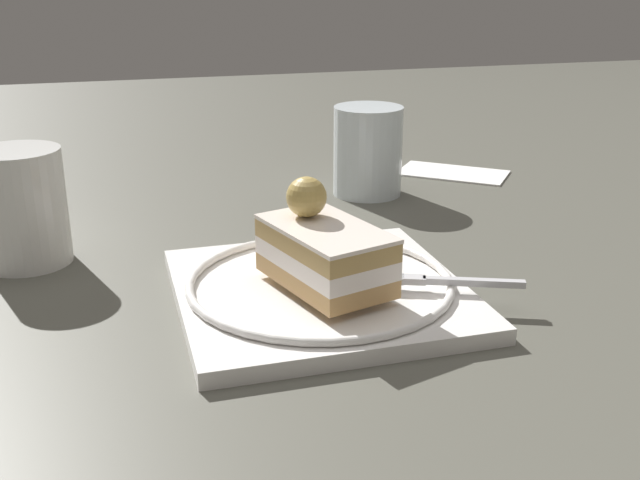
{
  "coord_description": "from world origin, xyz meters",
  "views": [
    {
      "loc": [
        0.13,
        0.5,
        0.24
      ],
      "look_at": [
        -0.01,
        -0.01,
        0.05
      ],
      "focal_mm": 43.04,
      "sensor_mm": 36.0,
      "label": 1
    }
  ],
  "objects_px": {
    "drink_glass_near": "(368,154)",
    "folded_napkin": "(453,172)",
    "whipped_cream_dollop": "(294,228)",
    "drink_glass_far": "(22,213)",
    "cake_slice": "(323,249)",
    "dessert_plate": "(320,289)",
    "fork": "(439,281)"
  },
  "relations": [
    {
      "from": "drink_glass_near",
      "to": "folded_napkin",
      "type": "xyz_separation_m",
      "value": [
        -0.13,
        -0.05,
        -0.04
      ]
    },
    {
      "from": "whipped_cream_dollop",
      "to": "drink_glass_near",
      "type": "bearing_deg",
      "value": -124.97
    },
    {
      "from": "drink_glass_far",
      "to": "folded_napkin",
      "type": "height_order",
      "value": "drink_glass_far"
    },
    {
      "from": "drink_glass_near",
      "to": "whipped_cream_dollop",
      "type": "bearing_deg",
      "value": 55.03
    },
    {
      "from": "drink_glass_far",
      "to": "whipped_cream_dollop",
      "type": "bearing_deg",
      "value": 163.04
    },
    {
      "from": "cake_slice",
      "to": "drink_glass_far",
      "type": "xyz_separation_m",
      "value": [
        0.22,
        -0.15,
        0.0
      ]
    },
    {
      "from": "dessert_plate",
      "to": "folded_napkin",
      "type": "height_order",
      "value": "dessert_plate"
    },
    {
      "from": "drink_glass_near",
      "to": "drink_glass_far",
      "type": "bearing_deg",
      "value": 18.47
    },
    {
      "from": "whipped_cream_dollop",
      "to": "drink_glass_near",
      "type": "xyz_separation_m",
      "value": [
        -0.13,
        -0.18,
        0.01
      ]
    },
    {
      "from": "dessert_plate",
      "to": "drink_glass_far",
      "type": "height_order",
      "value": "drink_glass_far"
    },
    {
      "from": "dessert_plate",
      "to": "cake_slice",
      "type": "bearing_deg",
      "value": 94.16
    },
    {
      "from": "folded_napkin",
      "to": "cake_slice",
      "type": "bearing_deg",
      "value": 51.38
    },
    {
      "from": "dessert_plate",
      "to": "whipped_cream_dollop",
      "type": "relative_size",
      "value": 6.38
    },
    {
      "from": "dessert_plate",
      "to": "drink_glass_near",
      "type": "height_order",
      "value": "drink_glass_near"
    },
    {
      "from": "whipped_cream_dollop",
      "to": "drink_glass_far",
      "type": "height_order",
      "value": "drink_glass_far"
    },
    {
      "from": "drink_glass_far",
      "to": "folded_napkin",
      "type": "distance_m",
      "value": 0.5
    },
    {
      "from": "dessert_plate",
      "to": "drink_glass_near",
      "type": "distance_m",
      "value": 0.29
    },
    {
      "from": "cake_slice",
      "to": "folded_napkin",
      "type": "bearing_deg",
      "value": -128.62
    },
    {
      "from": "fork",
      "to": "drink_glass_far",
      "type": "relative_size",
      "value": 1.14
    },
    {
      "from": "cake_slice",
      "to": "drink_glass_near",
      "type": "relative_size",
      "value": 1.23
    },
    {
      "from": "drink_glass_far",
      "to": "fork",
      "type": "bearing_deg",
      "value": 149.4
    },
    {
      "from": "dessert_plate",
      "to": "folded_napkin",
      "type": "xyz_separation_m",
      "value": [
        -0.25,
        -0.31,
        -0.01
      ]
    },
    {
      "from": "fork",
      "to": "drink_glass_far",
      "type": "xyz_separation_m",
      "value": [
        0.3,
        -0.18,
        0.02
      ]
    },
    {
      "from": "cake_slice",
      "to": "drink_glass_near",
      "type": "bearing_deg",
      "value": -115.31
    },
    {
      "from": "whipped_cream_dollop",
      "to": "dessert_plate",
      "type": "bearing_deg",
      "value": 90.92
    },
    {
      "from": "dessert_plate",
      "to": "whipped_cream_dollop",
      "type": "xyz_separation_m",
      "value": [
        0.0,
        -0.08,
        0.02
      ]
    },
    {
      "from": "cake_slice",
      "to": "whipped_cream_dollop",
      "type": "height_order",
      "value": "cake_slice"
    },
    {
      "from": "fork",
      "to": "drink_glass_far",
      "type": "bearing_deg",
      "value": -30.6
    },
    {
      "from": "fork",
      "to": "drink_glass_near",
      "type": "xyz_separation_m",
      "value": [
        -0.04,
        -0.29,
        0.02
      ]
    },
    {
      "from": "drink_glass_far",
      "to": "dessert_plate",
      "type": "bearing_deg",
      "value": 146.92
    },
    {
      "from": "cake_slice",
      "to": "fork",
      "type": "distance_m",
      "value": 0.09
    },
    {
      "from": "drink_glass_near",
      "to": "dessert_plate",
      "type": "bearing_deg",
      "value": 63.99
    }
  ]
}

